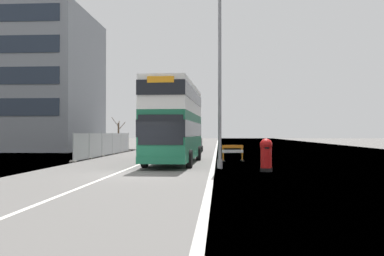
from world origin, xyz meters
TOP-DOWN VIEW (x-y plane):
  - ground at (0.65, 0.14)m, footprint 140.00×280.00m
  - double_decker_bus at (0.97, 7.39)m, footprint 2.99×11.44m
  - lamppost_foreground at (3.77, 3.52)m, footprint 0.29×0.70m
  - red_pillar_postbox at (6.06, 1.88)m, footprint 0.63×0.63m
  - roadworks_barrier at (4.64, 9.50)m, footprint 1.54×0.84m
  - construction_site_fence at (-5.76, 16.32)m, footprint 0.44×17.20m
  - car_oncoming_near at (1.01, 23.70)m, footprint 2.07×4.08m
  - car_receding_mid at (-3.30, 32.18)m, footprint 1.95×4.16m
  - bare_tree_far_verge_near at (-14.78, 42.61)m, footprint 2.42×2.52m
  - bare_tree_far_verge_mid at (-14.11, 55.68)m, footprint 2.52×2.90m

SIDE VIEW (x-z plane):
  - ground at x=0.65m, z-range -0.10..0.00m
  - roadworks_barrier at x=4.64m, z-range 0.12..1.22m
  - red_pillar_postbox at x=6.06m, z-range 0.08..1.72m
  - construction_site_fence at x=-5.76m, z-range -0.04..1.89m
  - car_oncoming_near at x=1.01m, z-range -0.07..2.08m
  - car_receding_mid at x=-3.30m, z-range -0.09..2.32m
  - bare_tree_far_verge_mid at x=-14.11m, z-range -0.18..4.58m
  - bare_tree_far_verge_near at x=-14.78m, z-range -0.07..4.91m
  - double_decker_bus at x=0.97m, z-range 0.16..5.07m
  - lamppost_foreground at x=3.77m, z-range -0.24..9.34m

